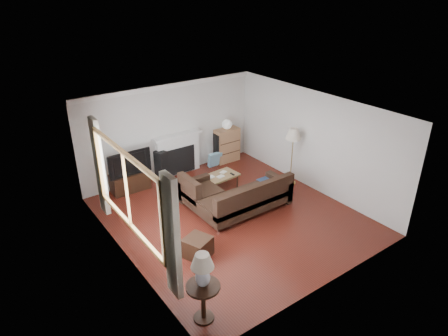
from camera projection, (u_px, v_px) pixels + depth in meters
room at (232, 167)px, 8.51m from camera, size 5.10×5.60×2.54m
window at (127, 190)px, 6.94m from camera, size 0.12×2.74×1.54m
curtain_near at (172, 238)px, 5.92m from camera, size 0.10×0.35×2.10m
curtain_far at (100, 167)px, 8.15m from camera, size 0.10×0.35×2.10m
fireplace at (178, 154)px, 10.81m from camera, size 1.40×0.26×1.15m
tv_stand at (130, 182)px, 10.07m from camera, size 0.95×0.43×0.48m
television at (128, 162)px, 9.83m from camera, size 1.09×0.14×0.63m
speaker_left at (161, 166)px, 10.51m from camera, size 0.30×0.33×0.83m
speaker_right at (219, 149)px, 11.47m from camera, size 0.32×0.36×0.89m
bookshelf at (227, 145)px, 11.58m from camera, size 0.72×0.34×0.99m
globe_lamp at (227, 124)px, 11.31m from camera, size 0.28×0.28×0.28m
sectional_sofa at (246, 197)px, 9.08m from camera, size 2.36×1.72×0.76m
coffee_table at (219, 183)px, 10.11m from camera, size 1.05×0.63×0.39m
footstool at (198, 247)px, 7.69m from camera, size 0.61×0.61×0.40m
floor_lamp at (292, 157)px, 10.18m from camera, size 0.51×0.51×1.53m
side_table at (203, 302)px, 6.20m from camera, size 0.54×0.54×0.67m
table_lamp at (203, 271)px, 5.93m from camera, size 0.36×0.36×0.58m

